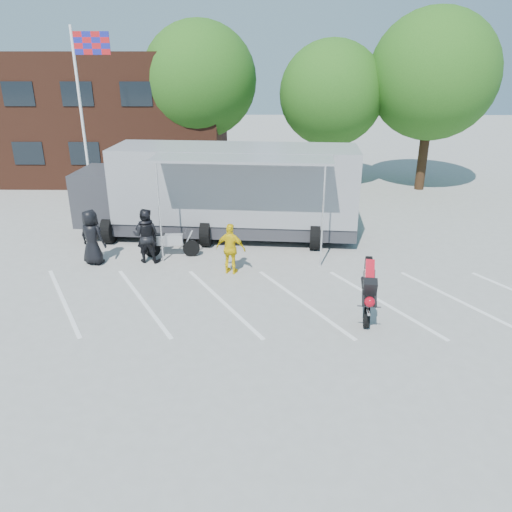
{
  "coord_description": "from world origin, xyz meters",
  "views": [
    {
      "loc": [
        1.39,
        -12.35,
        6.91
      ],
      "look_at": [
        1.22,
        1.42,
        1.3
      ],
      "focal_mm": 35.0,
      "sensor_mm": 36.0,
      "label": 1
    }
  ],
  "objects_px": {
    "tree_left": "(200,80)",
    "parked_motorcycle": "(172,256)",
    "flagpole": "(86,100)",
    "spectator_leather_b": "(146,236)",
    "stunt_bike_rider": "(364,316)",
    "spectator_leather_a": "(92,237)",
    "spectator_leather_c": "(146,236)",
    "spectator_hivis": "(231,249)",
    "tree_mid": "(332,94)",
    "tree_right": "(433,75)",
    "transporter_truck": "(224,236)"
  },
  "relations": [
    {
      "from": "spectator_hivis",
      "to": "flagpole",
      "type": "bearing_deg",
      "value": -30.34
    },
    {
      "from": "transporter_truck",
      "to": "spectator_hivis",
      "type": "distance_m",
      "value": 3.77
    },
    {
      "from": "flagpole",
      "to": "tree_left",
      "type": "bearing_deg",
      "value": 54.72
    },
    {
      "from": "flagpole",
      "to": "parked_motorcycle",
      "type": "distance_m",
      "value": 8.61
    },
    {
      "from": "spectator_leather_a",
      "to": "tree_mid",
      "type": "bearing_deg",
      "value": -107.7
    },
    {
      "from": "parked_motorcycle",
      "to": "spectator_leather_c",
      "type": "distance_m",
      "value": 1.34
    },
    {
      "from": "spectator_leather_c",
      "to": "stunt_bike_rider",
      "type": "bearing_deg",
      "value": 155.9
    },
    {
      "from": "flagpole",
      "to": "tree_right",
      "type": "distance_m",
      "value": 16.88
    },
    {
      "from": "flagpole",
      "to": "spectator_leather_a",
      "type": "relative_size",
      "value": 4.07
    },
    {
      "from": "spectator_leather_b",
      "to": "spectator_leather_c",
      "type": "bearing_deg",
      "value": -84.28
    },
    {
      "from": "tree_mid",
      "to": "transporter_truck",
      "type": "xyz_separation_m",
      "value": [
        -5.15,
        -8.28,
        -4.94
      ]
    },
    {
      "from": "stunt_bike_rider",
      "to": "spectator_hivis",
      "type": "distance_m",
      "value": 5.0
    },
    {
      "from": "stunt_bike_rider",
      "to": "spectator_leather_b",
      "type": "height_order",
      "value": "spectator_leather_b"
    },
    {
      "from": "transporter_truck",
      "to": "spectator_hivis",
      "type": "height_order",
      "value": "transporter_truck"
    },
    {
      "from": "parked_motorcycle",
      "to": "spectator_leather_c",
      "type": "height_order",
      "value": "spectator_leather_c"
    },
    {
      "from": "tree_mid",
      "to": "tree_right",
      "type": "relative_size",
      "value": 0.84
    },
    {
      "from": "tree_left",
      "to": "parked_motorcycle",
      "type": "relative_size",
      "value": 4.15
    },
    {
      "from": "tree_mid",
      "to": "parked_motorcycle",
      "type": "height_order",
      "value": "tree_mid"
    },
    {
      "from": "spectator_leather_b",
      "to": "spectator_leather_c",
      "type": "distance_m",
      "value": 0.04
    },
    {
      "from": "flagpole",
      "to": "spectator_leather_b",
      "type": "height_order",
      "value": "flagpole"
    },
    {
      "from": "flagpole",
      "to": "tree_left",
      "type": "distance_m",
      "value": 7.37
    },
    {
      "from": "tree_mid",
      "to": "spectator_hivis",
      "type": "relative_size",
      "value": 4.4
    },
    {
      "from": "parked_motorcycle",
      "to": "stunt_bike_rider",
      "type": "xyz_separation_m",
      "value": [
        6.21,
        -4.39,
        0.0
      ]
    },
    {
      "from": "spectator_leather_b",
      "to": "spectator_hivis",
      "type": "bearing_deg",
      "value": 138.55
    },
    {
      "from": "stunt_bike_rider",
      "to": "spectator_leather_c",
      "type": "height_order",
      "value": "spectator_leather_c"
    },
    {
      "from": "stunt_bike_rider",
      "to": "spectator_leather_b",
      "type": "distance_m",
      "value": 8.05
    },
    {
      "from": "tree_mid",
      "to": "stunt_bike_rider",
      "type": "bearing_deg",
      "value": -92.63
    },
    {
      "from": "flagpole",
      "to": "spectator_leather_b",
      "type": "xyz_separation_m",
      "value": [
        3.58,
        -5.95,
        -4.09
      ]
    },
    {
      "from": "transporter_truck",
      "to": "spectator_leather_a",
      "type": "bearing_deg",
      "value": -142.59
    },
    {
      "from": "flagpole",
      "to": "spectator_leather_b",
      "type": "distance_m",
      "value": 8.06
    },
    {
      "from": "tree_left",
      "to": "tree_mid",
      "type": "distance_m",
      "value": 7.1
    },
    {
      "from": "spectator_leather_a",
      "to": "spectator_leather_b",
      "type": "bearing_deg",
      "value": -151.37
    },
    {
      "from": "tree_right",
      "to": "parked_motorcycle",
      "type": "distance_m",
      "value": 16.58
    },
    {
      "from": "stunt_bike_rider",
      "to": "spectator_leather_c",
      "type": "xyz_separation_m",
      "value": [
        -7.0,
        3.92,
        0.97
      ]
    },
    {
      "from": "transporter_truck",
      "to": "stunt_bike_rider",
      "type": "relative_size",
      "value": 5.82
    },
    {
      "from": "flagpole",
      "to": "tree_mid",
      "type": "bearing_deg",
      "value": 23.97
    },
    {
      "from": "tree_right",
      "to": "spectator_hivis",
      "type": "bearing_deg",
      "value": -130.19
    },
    {
      "from": "transporter_truck",
      "to": "spectator_leather_b",
      "type": "bearing_deg",
      "value": -129.1
    },
    {
      "from": "stunt_bike_rider",
      "to": "spectator_leather_a",
      "type": "distance_m",
      "value": 9.63
    },
    {
      "from": "tree_mid",
      "to": "stunt_bike_rider",
      "type": "xyz_separation_m",
      "value": [
        -0.68,
        -14.84,
        -4.94
      ]
    },
    {
      "from": "tree_mid",
      "to": "spectator_hivis",
      "type": "xyz_separation_m",
      "value": [
        -4.64,
        -11.91,
        -4.07
      ]
    },
    {
      "from": "tree_left",
      "to": "stunt_bike_rider",
      "type": "bearing_deg",
      "value": -68.26
    },
    {
      "from": "tree_mid",
      "to": "spectator_leather_a",
      "type": "height_order",
      "value": "tree_mid"
    },
    {
      "from": "flagpole",
      "to": "parked_motorcycle",
      "type": "xyz_separation_m",
      "value": [
        4.35,
        -5.45,
        -5.05
      ]
    },
    {
      "from": "stunt_bike_rider",
      "to": "spectator_leather_b",
      "type": "bearing_deg",
      "value": 158.94
    },
    {
      "from": "spectator_leather_c",
      "to": "spectator_leather_b",
      "type": "bearing_deg",
      "value": 124.73
    },
    {
      "from": "stunt_bike_rider",
      "to": "spectator_leather_a",
      "type": "relative_size",
      "value": 1.0
    },
    {
      "from": "stunt_bike_rider",
      "to": "parked_motorcycle",
      "type": "bearing_deg",
      "value": 152.79
    },
    {
      "from": "parked_motorcycle",
      "to": "spectator_leather_c",
      "type": "bearing_deg",
      "value": 118.09
    },
    {
      "from": "flagpole",
      "to": "transporter_truck",
      "type": "bearing_deg",
      "value": -28.32
    }
  ]
}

